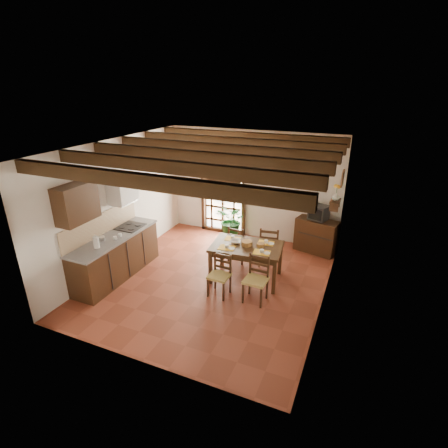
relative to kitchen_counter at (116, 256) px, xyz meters
The scene contains 25 objects.
ground_plane 2.10m from the kitchen_counter, 17.06° to the left, with size 5.00×5.00×0.00m, color brown.
room_shell 2.45m from the kitchen_counter, 17.06° to the left, with size 4.52×5.02×2.81m.
ceiling_beams 3.02m from the kitchen_counter, 17.06° to the left, with size 4.50×4.34×0.20m.
french_door 3.33m from the kitchen_counter, 69.23° to the left, with size 1.26×0.11×2.32m.
kitchen_counter is the anchor object (origin of this frame).
upper_cabinet 1.55m from the kitchen_counter, 99.72° to the right, with size 0.35×0.80×0.70m, color #341E10.
range_hood 1.38m from the kitchen_counter, 99.79° to the left, with size 0.38×0.60×0.54m.
counter_items 0.49m from the kitchen_counter, 89.91° to the left, with size 0.50×1.43×0.25m.
dining_table 2.76m from the kitchen_counter, 20.40° to the left, with size 1.52×1.07×0.78m.
chair_near_left 2.32m from the kitchen_counter, ahead, with size 0.40×0.39×0.85m.
chair_near_right 3.03m from the kitchen_counter, ahead, with size 0.43×0.41×0.90m.
chair_far_left 2.71m from the kitchen_counter, 37.58° to the left, with size 0.44×0.42×0.88m.
chair_far_right 3.34m from the kitchen_counter, 31.14° to the left, with size 0.49×0.47×0.94m.
table_setting 2.77m from the kitchen_counter, 20.40° to the left, with size 1.04×0.69×0.10m.
table_bowl 2.54m from the kitchen_counter, 22.94° to the left, with size 0.22×0.22×0.05m, color white.
sideboard 4.66m from the kitchen_counter, 37.30° to the left, with size 0.98×0.44×0.83m, color #341E10.
crt_tv 4.69m from the kitchen_counter, 37.24° to the left, with size 0.49×0.48×0.34m.
fuse_box 4.80m from the kitchen_counter, 41.72° to the left, with size 0.25×0.03×0.32m, color white.
plant_pot 3.01m from the kitchen_counter, 56.80° to the left, with size 0.34×0.34×0.21m, color maroon.
potted_plant 2.99m from the kitchen_counter, 56.80° to the left, with size 1.98×1.70×2.20m, color #144C19.
wall_shelf 4.76m from the kitchen_counter, 28.25° to the left, with size 0.20×0.42×0.20m.
shelf_vase 4.80m from the kitchen_counter, 28.25° to the left, with size 0.15×0.15×0.15m, color #B2BFB2.
shelf_flowers 4.85m from the kitchen_counter, 28.25° to the left, with size 0.14×0.14×0.36m.
framed_picture 4.98m from the kitchen_counter, 27.77° to the left, with size 0.03×0.32×0.32m.
pendant_lamp 3.22m from the kitchen_counter, 22.33° to the left, with size 0.36×0.36×0.84m.
Camera 1 is at (2.72, -5.74, 3.91)m, focal length 28.00 mm.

